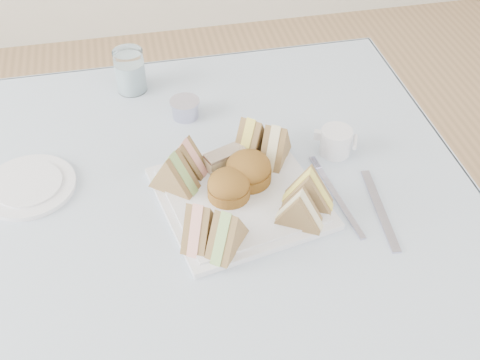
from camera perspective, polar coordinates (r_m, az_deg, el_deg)
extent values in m
cube|color=brown|center=(1.37, -2.85, -13.83)|extent=(0.90, 0.90, 0.74)
cube|color=#B2B9CF|center=(1.08, -3.53, -2.98)|extent=(1.02, 1.02, 0.01)
cube|color=white|center=(1.09, 0.00, -1.69)|extent=(0.32, 0.32, 0.01)
cylinder|color=brown|center=(1.07, -1.08, -0.59)|extent=(0.08, 0.08, 0.05)
cylinder|color=brown|center=(1.10, 0.81, 1.01)|extent=(0.11, 0.11, 0.06)
cube|color=beige|center=(1.13, -1.44, 2.00)|extent=(0.08, 0.06, 0.04)
cylinder|color=white|center=(1.18, -19.38, -0.57)|extent=(0.21, 0.21, 0.01)
cylinder|color=white|center=(1.36, -10.39, 10.14)|extent=(0.08, 0.08, 0.10)
cylinder|color=#B5B0CE|center=(1.28, -5.22, 6.69)|extent=(0.07, 0.07, 0.04)
cube|color=#B5B0CE|center=(1.10, 13.12, -2.73)|extent=(0.03, 0.20, 0.00)
cube|color=#B5B0CE|center=(1.10, 9.44, -2.05)|extent=(0.03, 0.19, 0.00)
cylinder|color=white|center=(1.19, 9.07, 3.62)|extent=(0.08, 0.08, 0.05)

